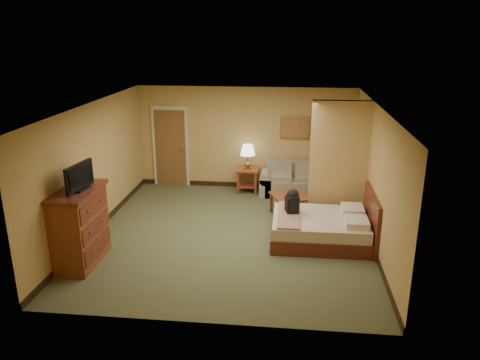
# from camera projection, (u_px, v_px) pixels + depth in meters

# --- Properties ---
(floor) EXTENTS (6.00, 6.00, 0.00)m
(floor) POSITION_uv_depth(u_px,v_px,m) (231.00, 234.00, 9.45)
(floor) COLOR #4E5637
(floor) RESTS_ON ground
(ceiling) EXTENTS (6.00, 6.00, 0.00)m
(ceiling) POSITION_uv_depth(u_px,v_px,m) (230.00, 106.00, 8.64)
(ceiling) COLOR white
(ceiling) RESTS_ON back_wall
(back_wall) EXTENTS (5.50, 0.02, 2.60)m
(back_wall) POSITION_uv_depth(u_px,v_px,m) (245.00, 138.00, 11.88)
(back_wall) COLOR tan
(back_wall) RESTS_ON floor
(left_wall) EXTENTS (0.02, 6.00, 2.60)m
(left_wall) POSITION_uv_depth(u_px,v_px,m) (94.00, 169.00, 9.33)
(left_wall) COLOR tan
(left_wall) RESTS_ON floor
(right_wall) EXTENTS (0.02, 6.00, 2.60)m
(right_wall) POSITION_uv_depth(u_px,v_px,m) (376.00, 178.00, 8.76)
(right_wall) COLOR tan
(right_wall) RESTS_ON floor
(partition) EXTENTS (1.20, 0.15, 2.60)m
(partition) POSITION_uv_depth(u_px,v_px,m) (339.00, 163.00, 9.70)
(partition) COLOR tan
(partition) RESTS_ON floor
(door) EXTENTS (0.94, 0.16, 2.10)m
(door) POSITION_uv_depth(u_px,v_px,m) (171.00, 147.00, 12.13)
(door) COLOR beige
(door) RESTS_ON floor
(baseboard) EXTENTS (5.50, 0.02, 0.12)m
(baseboard) POSITION_uv_depth(u_px,v_px,m) (245.00, 185.00, 12.25)
(baseboard) COLOR black
(baseboard) RESTS_ON floor
(loveseat) EXTENTS (1.66, 0.77, 0.84)m
(loveseat) POSITION_uv_depth(u_px,v_px,m) (293.00, 184.00, 11.67)
(loveseat) COLOR gray
(loveseat) RESTS_ON floor
(side_table) EXTENTS (0.55, 0.55, 0.61)m
(side_table) POSITION_uv_depth(u_px,v_px,m) (248.00, 176.00, 11.82)
(side_table) COLOR maroon
(side_table) RESTS_ON floor
(table_lamp) EXTENTS (0.37, 0.37, 0.61)m
(table_lamp) POSITION_uv_depth(u_px,v_px,m) (248.00, 151.00, 11.61)
(table_lamp) COLOR olive
(table_lamp) RESTS_ON side_table
(coffee_table) EXTENTS (1.00, 1.00, 0.49)m
(coffee_table) POSITION_uv_depth(u_px,v_px,m) (290.00, 201.00, 10.28)
(coffee_table) COLOR maroon
(coffee_table) RESTS_ON floor
(wall_picture) EXTENTS (0.75, 0.04, 0.58)m
(wall_picture) POSITION_uv_depth(u_px,v_px,m) (295.00, 128.00, 11.64)
(wall_picture) COLOR #B78E3F
(wall_picture) RESTS_ON back_wall
(dresser) EXTENTS (0.67, 1.28, 1.36)m
(dresser) POSITION_uv_depth(u_px,v_px,m) (79.00, 226.00, 8.13)
(dresser) COLOR maroon
(dresser) RESTS_ON floor
(tv) EXTENTS (0.24, 0.76, 0.46)m
(tv) POSITION_uv_depth(u_px,v_px,m) (79.00, 178.00, 7.84)
(tv) COLOR black
(tv) RESTS_ON dresser
(bed) EXTENTS (1.92, 1.58, 1.02)m
(bed) POSITION_uv_depth(u_px,v_px,m) (323.00, 228.00, 9.07)
(bed) COLOR #541D13
(bed) RESTS_ON floor
(backpack) EXTENTS (0.26, 0.33, 0.50)m
(backpack) POSITION_uv_depth(u_px,v_px,m) (293.00, 201.00, 9.10)
(backpack) COLOR black
(backpack) RESTS_ON bed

